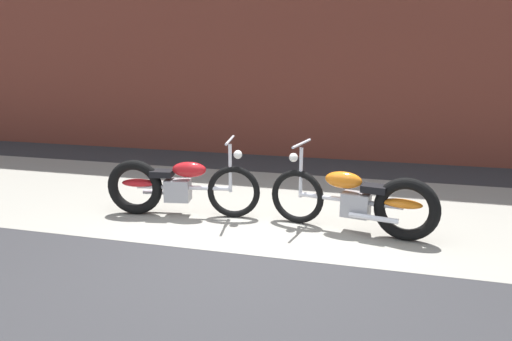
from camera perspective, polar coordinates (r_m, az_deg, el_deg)
name	(u,v)px	position (r m, az deg, el deg)	size (l,w,h in m)	color
ground_plane	(242,254)	(4.94, -1.75, -10.29)	(80.00, 80.00, 0.00)	#2D2D30
sidewalk_slab	(277,204)	(6.53, 2.62, -4.17)	(36.00, 3.50, 0.01)	gray
motorcycle_red	(172,186)	(6.08, -10.34, -1.86)	(2.00, 0.61, 1.03)	black
motorcycle_orange	(363,201)	(5.51, 13.01, -3.66)	(1.99, 0.69, 1.03)	black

